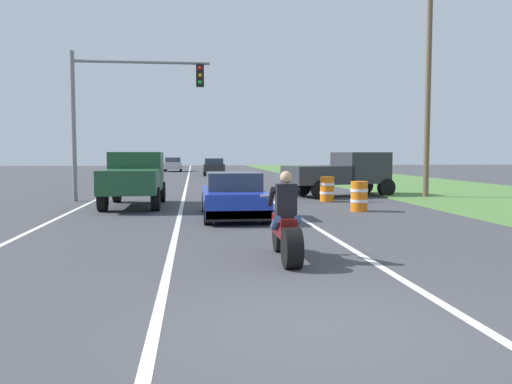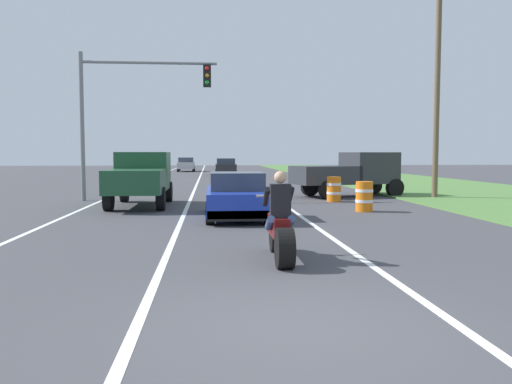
{
  "view_description": "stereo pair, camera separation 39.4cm",
  "coord_description": "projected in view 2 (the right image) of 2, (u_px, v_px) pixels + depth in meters",
  "views": [
    {
      "loc": [
        -1.36,
        -5.59,
        1.93
      ],
      "look_at": [
        0.14,
        7.07,
        1.0
      ],
      "focal_mm": 37.18,
      "sensor_mm": 36.0,
      "label": 1
    },
    {
      "loc": [
        -0.97,
        -5.63,
        1.93
      ],
      "look_at": [
        0.14,
        7.07,
        1.0
      ],
      "focal_mm": 37.18,
      "sensor_mm": 36.0,
      "label": 2
    }
  ],
  "objects": [
    {
      "name": "motorcycle_with_rider",
      "position": [
        280.0,
        229.0,
        9.43
      ],
      "size": [
        0.7,
        2.21,
        1.62
      ],
      "color": "black",
      "rests_on": "ground"
    },
    {
      "name": "distant_car_further_ahead",
      "position": [
        186.0,
        164.0,
        56.76
      ],
      "size": [
        1.8,
        4.0,
        1.5
      ],
      "color": "#B2B2B7",
      "rests_on": "ground"
    },
    {
      "name": "ground_plane",
      "position": [
        299.0,
        329.0,
        5.82
      ],
      "size": [
        160.0,
        160.0,
        0.0
      ],
      "primitive_type": "plane",
      "color": "#424247"
    },
    {
      "name": "utility_pole_roadside",
      "position": [
        437.0,
        97.0,
        22.44
      ],
      "size": [
        0.24,
        0.24,
        8.65
      ],
      "primitive_type": "cylinder",
      "color": "brown",
      "rests_on": "ground"
    },
    {
      "name": "grass_verge_right",
      "position": [
        466.0,
        191.0,
        26.72
      ],
      "size": [
        10.0,
        120.0,
        0.06
      ],
      "primitive_type": "cube",
      "color": "#517F3D",
      "rests_on": "ground"
    },
    {
      "name": "pickup_truck_left_lane_dark_green",
      "position": [
        141.0,
        176.0,
        19.39
      ],
      "size": [
        2.02,
        4.8,
        1.98
      ],
      "color": "#1E4C2D",
      "rests_on": "ground"
    },
    {
      "name": "sports_car_blue",
      "position": [
        237.0,
        197.0,
        15.93
      ],
      "size": [
        1.84,
        4.3,
        1.37
      ],
      "color": "#1E38B2",
      "rests_on": "ground"
    },
    {
      "name": "lane_stripe_left_solid",
      "position": [
        117.0,
        194.0,
        25.23
      ],
      "size": [
        0.14,
        120.0,
        0.01
      ],
      "primitive_type": "cube",
      "color": "white",
      "rests_on": "ground"
    },
    {
      "name": "pickup_truck_right_shoulder_dark_grey",
      "position": [
        351.0,
        172.0,
        23.76
      ],
      "size": [
        5.14,
        3.14,
        1.98
      ],
      "color": "#2D3035",
      "rests_on": "ground"
    },
    {
      "name": "lane_stripe_right_solid",
      "position": [
        267.0,
        193.0,
        25.85
      ],
      "size": [
        0.14,
        120.0,
        0.01
      ],
      "primitive_type": "cube",
      "color": "white",
      "rests_on": "ground"
    },
    {
      "name": "construction_barrel_nearest",
      "position": [
        364.0,
        196.0,
        17.58
      ],
      "size": [
        0.58,
        0.58,
        1.0
      ],
      "color": "orange",
      "rests_on": "ground"
    },
    {
      "name": "lane_stripe_centre_dashed",
      "position": [
        193.0,
        193.0,
        25.54
      ],
      "size": [
        0.14,
        120.0,
        0.01
      ],
      "primitive_type": "cube",
      "color": "white",
      "rests_on": "ground"
    },
    {
      "name": "traffic_light_mast_near",
      "position": [
        126.0,
        101.0,
        21.49
      ],
      "size": [
        5.55,
        0.34,
        6.0
      ],
      "color": "gray",
      "rests_on": "ground"
    },
    {
      "name": "construction_barrel_mid",
      "position": [
        334.0,
        189.0,
        21.19
      ],
      "size": [
        0.58,
        0.58,
        1.0
      ],
      "color": "orange",
      "rests_on": "ground"
    },
    {
      "name": "distant_car_far_ahead",
      "position": [
        226.0,
        167.0,
        46.49
      ],
      "size": [
        1.8,
        4.0,
        1.5
      ],
      "color": "#262628",
      "rests_on": "ground"
    }
  ]
}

